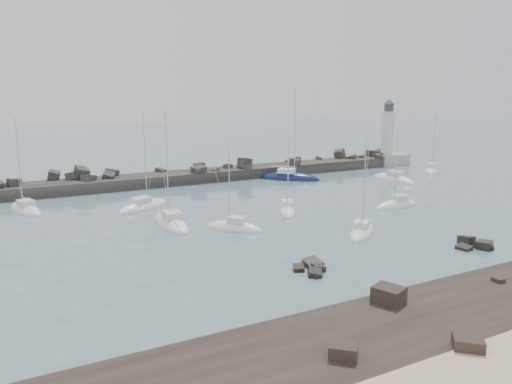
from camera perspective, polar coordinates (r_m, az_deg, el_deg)
ground at (r=54.56m, az=4.84°, el=-5.40°), size 400.00×400.00×0.00m
rock_shelf at (r=39.33m, az=23.12°, el=-13.26°), size 140.00×12.00×1.96m
rock_cluster_near at (r=45.80m, az=6.39°, el=-8.79°), size 3.25×3.87×1.76m
rock_cluster_far at (r=56.39m, az=23.91°, el=-5.66°), size 3.74×3.82×1.47m
breakwater at (r=85.84m, az=-13.39°, el=0.85°), size 115.00×6.99×5.42m
lighthouse at (r=111.96m, az=14.71°, el=4.68°), size 7.00×7.00×14.60m
sailboat_1 at (r=73.31m, az=-24.85°, el=-1.91°), size 5.01×8.89×13.42m
sailboat_3 at (r=60.56m, az=-9.67°, el=-3.65°), size 2.90×9.34×14.80m
sailboat_4 at (r=70.13m, az=-12.73°, el=-1.68°), size 8.95×6.69×13.73m
sailboat_5 at (r=58.04m, az=-2.51°, el=-4.17°), size 6.20×6.72×11.23m
sailboat_6 at (r=66.16m, az=3.60°, el=-2.20°), size 5.25×7.13×11.16m
sailboat_7 at (r=57.74m, az=11.97°, el=-4.52°), size 7.22×6.79×12.02m
sailboat_8 at (r=90.23m, az=3.84°, el=1.54°), size 10.32×9.97×17.21m
sailboat_9 at (r=71.74m, az=15.83°, el=-1.53°), size 7.35×2.39×11.80m
sailboat_10 at (r=92.18m, az=15.40°, el=1.36°), size 3.41×9.41×14.67m
sailboat_12 at (r=104.11m, az=19.41°, el=2.26°), size 7.30×6.74×12.31m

